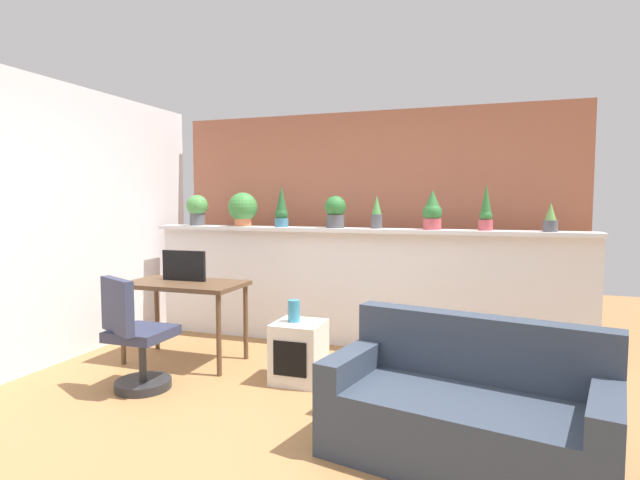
# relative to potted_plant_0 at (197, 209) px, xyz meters

# --- Properties ---
(ground_plane) EXTENTS (12.00, 12.00, 0.00)m
(ground_plane) POSITION_rel_potted_plant_0_xyz_m (1.86, -1.99, -1.42)
(ground_plane) COLOR #9E7042
(divider_wall) EXTENTS (4.52, 0.16, 1.18)m
(divider_wall) POSITION_rel_potted_plant_0_xyz_m (1.86, 0.01, -0.82)
(divider_wall) COLOR silver
(divider_wall) RESTS_ON ground
(plant_shelf) EXTENTS (4.52, 0.30, 0.04)m
(plant_shelf) POSITION_rel_potted_plant_0_xyz_m (1.86, -0.03, -0.21)
(plant_shelf) COLOR silver
(plant_shelf) RESTS_ON divider_wall
(brick_wall_behind) EXTENTS (4.52, 0.10, 2.50)m
(brick_wall_behind) POSITION_rel_potted_plant_0_xyz_m (1.86, 0.61, -0.17)
(brick_wall_behind) COLOR #AD664C
(brick_wall_behind) RESTS_ON ground
(side_wall_left) EXTENTS (0.12, 4.40, 2.60)m
(side_wall_left) POSITION_rel_potted_plant_0_xyz_m (-0.65, -1.59, -0.12)
(side_wall_left) COLOR silver
(side_wall_left) RESTS_ON ground
(potted_plant_0) EXTENTS (0.24, 0.24, 0.35)m
(potted_plant_0) POSITION_rel_potted_plant_0_xyz_m (0.00, 0.00, 0.00)
(potted_plant_0) COLOR #4C4C51
(potted_plant_0) RESTS_ON plant_shelf
(potted_plant_1) EXTENTS (0.32, 0.32, 0.37)m
(potted_plant_1) POSITION_rel_potted_plant_0_xyz_m (0.58, 0.01, 0.00)
(potted_plant_1) COLOR #C66B42
(potted_plant_1) RESTS_ON plant_shelf
(potted_plant_2) EXTENTS (0.14, 0.14, 0.44)m
(potted_plant_2) POSITION_rel_potted_plant_0_xyz_m (1.05, -0.02, -0.00)
(potted_plant_2) COLOR #386B84
(potted_plant_2) RESTS_ON plant_shelf
(potted_plant_3) EXTENTS (0.22, 0.22, 0.33)m
(potted_plant_3) POSITION_rel_potted_plant_0_xyz_m (1.65, -0.03, -0.02)
(potted_plant_3) COLOR #4C4C51
(potted_plant_3) RESTS_ON plant_shelf
(potted_plant_4) EXTENTS (0.11, 0.11, 0.34)m
(potted_plant_4) POSITION_rel_potted_plant_0_xyz_m (2.08, -0.00, -0.03)
(potted_plant_4) COLOR #4C4C51
(potted_plant_4) RESTS_ON plant_shelf
(potted_plant_5) EXTENTS (0.19, 0.19, 0.38)m
(potted_plant_5) POSITION_rel_potted_plant_0_xyz_m (2.63, -0.02, -0.01)
(potted_plant_5) COLOR #B7474C
(potted_plant_5) RESTS_ON plant_shelf
(potted_plant_6) EXTENTS (0.13, 0.13, 0.44)m
(potted_plant_6) POSITION_rel_potted_plant_0_xyz_m (3.13, -0.02, -0.01)
(potted_plant_6) COLOR #B7474C
(potted_plant_6) RESTS_ON plant_shelf
(potted_plant_7) EXTENTS (0.13, 0.13, 0.26)m
(potted_plant_7) POSITION_rel_potted_plant_0_xyz_m (3.68, -0.04, -0.08)
(potted_plant_7) COLOR #4C4C51
(potted_plant_7) RESTS_ON plant_shelf
(desk) EXTENTS (1.10, 0.60, 0.75)m
(desk) POSITION_rel_potted_plant_0_xyz_m (0.49, -1.02, -0.75)
(desk) COLOR brown
(desk) RESTS_ON ground
(tv_monitor) EXTENTS (0.45, 0.04, 0.28)m
(tv_monitor) POSITION_rel_potted_plant_0_xyz_m (0.44, -0.94, -0.52)
(tv_monitor) COLOR black
(tv_monitor) RESTS_ON desk
(office_chair) EXTENTS (0.52, 0.52, 0.91)m
(office_chair) POSITION_rel_potted_plant_0_xyz_m (0.54, -1.78, -1.03)
(office_chair) COLOR #262628
(office_chair) RESTS_ON ground
(side_cube_shelf) EXTENTS (0.40, 0.41, 0.50)m
(side_cube_shelf) POSITION_rel_potted_plant_0_xyz_m (1.69, -1.18, -1.17)
(side_cube_shelf) COLOR silver
(side_cube_shelf) RESTS_ON ground
(vase_on_shelf) EXTENTS (0.10, 0.10, 0.18)m
(vase_on_shelf) POSITION_rel_potted_plant_0_xyz_m (1.64, -1.17, -0.82)
(vase_on_shelf) COLOR teal
(vase_on_shelf) RESTS_ON side_cube_shelf
(couch) EXTENTS (1.69, 1.08, 0.80)m
(couch) POSITION_rel_potted_plant_0_xyz_m (3.07, -2.06, -1.13)
(couch) COLOR #333D4C
(couch) RESTS_ON ground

